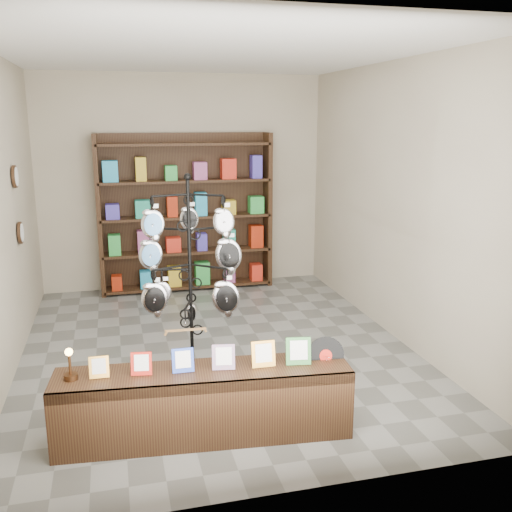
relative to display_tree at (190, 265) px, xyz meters
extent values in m
plane|color=slate|center=(0.36, 0.70, -1.12)|extent=(5.00, 5.00, 0.00)
plane|color=#B1A68F|center=(0.36, 3.20, 0.38)|extent=(4.00, 0.00, 4.00)
plane|color=#B1A68F|center=(0.36, -1.80, 0.38)|extent=(4.00, 0.00, 4.00)
plane|color=#B1A68F|center=(-1.64, 0.70, 0.38)|extent=(0.00, 5.00, 5.00)
plane|color=#B1A68F|center=(2.36, 0.70, 0.38)|extent=(0.00, 5.00, 5.00)
plane|color=white|center=(0.36, 0.70, 1.88)|extent=(5.00, 5.00, 0.00)
cylinder|color=black|center=(0.00, 0.00, -1.10)|extent=(0.45, 0.45, 0.03)
cylinder|color=black|center=(0.00, 0.00, -0.17)|extent=(0.04, 0.04, 1.88)
sphere|color=black|center=(0.00, 0.00, 0.79)|extent=(0.06, 0.06, 0.06)
ellipsoid|color=silver|center=(0.03, 0.20, -0.52)|extent=(0.10, 0.05, 0.20)
cube|color=tan|center=(-0.09, -0.25, -0.52)|extent=(0.36, 0.04, 0.04)
cube|color=black|center=(-0.05, -0.99, -0.84)|extent=(2.26, 0.66, 0.55)
cube|color=gold|center=(-0.80, -0.92, -0.49)|extent=(0.15, 0.06, 0.16)
cube|color=red|center=(-0.50, -0.95, -0.48)|extent=(0.16, 0.07, 0.17)
cube|color=#263FA5|center=(-0.20, -0.97, -0.48)|extent=(0.17, 0.07, 0.18)
cube|color=#E54C33|center=(0.10, -1.00, -0.47)|extent=(0.18, 0.07, 0.19)
cube|color=gold|center=(0.41, -1.03, -0.47)|extent=(0.19, 0.08, 0.20)
cube|color=#337233|center=(0.68, -1.05, -0.46)|extent=(0.20, 0.08, 0.21)
cylinder|color=black|center=(0.92, -1.02, -0.54)|extent=(0.31, 0.10, 0.30)
cylinder|color=red|center=(0.92, -1.03, -0.54)|extent=(0.10, 0.04, 0.10)
cylinder|color=#412512|center=(-1.01, -0.90, -0.55)|extent=(0.10, 0.10, 0.04)
cylinder|color=#412512|center=(-1.01, -0.90, -0.46)|extent=(0.02, 0.02, 0.14)
sphere|color=#FFBF59|center=(-1.01, -0.90, -0.36)|extent=(0.06, 0.06, 0.06)
cube|color=black|center=(0.36, 3.14, -0.02)|extent=(2.40, 0.04, 2.20)
cube|color=black|center=(-0.82, 2.98, -0.02)|extent=(0.06, 0.36, 2.20)
cube|color=black|center=(1.54, 2.98, -0.02)|extent=(0.06, 0.36, 2.20)
cube|color=black|center=(0.36, 2.98, -1.07)|extent=(2.36, 0.36, 0.04)
cube|color=black|center=(0.36, 2.98, -0.57)|extent=(2.36, 0.36, 0.03)
cube|color=black|center=(0.36, 2.98, -0.07)|extent=(2.36, 0.36, 0.04)
cube|color=black|center=(0.36, 2.98, 0.43)|extent=(2.36, 0.36, 0.04)
cube|color=black|center=(0.36, 2.98, 0.93)|extent=(2.36, 0.36, 0.04)
cylinder|color=black|center=(-1.61, 1.50, 0.68)|extent=(0.03, 0.24, 0.24)
cylinder|color=black|center=(-1.61, 1.50, 0.08)|extent=(0.03, 0.24, 0.24)
camera|label=1|loc=(-0.64, -4.93, 1.28)|focal=40.00mm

